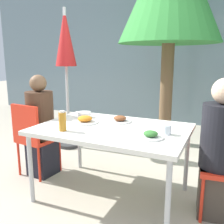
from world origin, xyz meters
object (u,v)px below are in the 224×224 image
Objects in this scene: chair_left at (33,134)px; drinking_cup at (167,130)px; bottle at (62,121)px; chair_right at (224,158)px; salad_bowl at (84,115)px; person_left at (41,128)px; closed_umbrella at (66,47)px; person_right at (220,153)px.

drinking_cup is at bearing 4.38° from chair_left.
chair_left is 0.80m from bottle.
chair_right is 5.84× the size of salad_bowl.
chair_right reaches higher than salad_bowl.
bottle is (0.61, -0.40, 0.25)m from person_left.
chair_right is (1.98, 0.11, -0.06)m from person_left.
person_left is 0.56m from salad_bowl.
salad_bowl is (0.80, -0.81, -0.79)m from closed_umbrella.
chair_left is at bearing -121.99° from person_left.
bottle is (0.90, -1.36, -0.73)m from closed_umbrella.
chair_left is 0.71× the size of person_right.
bottle is 0.56m from salad_bowl.
chair_right is 0.71× the size of person_right.
closed_umbrella is 1.78m from bottle.
person_right is 1.45m from salad_bowl.
chair_left is at bearing -77.41° from closed_umbrella.
drinking_cup is 0.55× the size of salad_bowl.
chair_right is 1.49m from salad_bowl.
person_right is 8.19× the size of salad_bowl.
closed_umbrella is 1.38m from salad_bowl.
person_left is at bearing -3.63° from chair_right.
person_right is (-0.04, -0.09, 0.07)m from chair_right.
closed_umbrella reaches higher than chair_right.
closed_umbrella is (-0.23, 1.03, 1.03)m from chair_left.
closed_umbrella is at bearing 134.53° from salad_bowl.
drinking_cup is (1.56, -0.03, 0.25)m from chair_left.
bottle reaches higher than salad_bowl.
bottle is at bearing -56.43° from closed_umbrella.
closed_umbrella reaches higher than person_right.
closed_umbrella reaches higher than salad_bowl.
person_left is 1.98m from chair_right.
chair_left is at bearing 154.23° from bottle.
person_left is at bearing -73.27° from closed_umbrella.
salad_bowl is (-1.47, 0.04, 0.24)m from chair_right.
chair_right is 10.58× the size of drinking_cup.
salad_bowl is at bearing 21.79° from person_left.
salad_bowl is at bearing 27.04° from chair_left.
person_right is 14.84× the size of drinking_cup.
closed_umbrella is (-2.23, 0.94, 0.96)m from person_right.
closed_umbrella is at bearing 149.32° from drinking_cup.
salad_bowl is (0.51, 0.15, 0.19)m from person_left.
chair_right is 0.12m from person_right.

